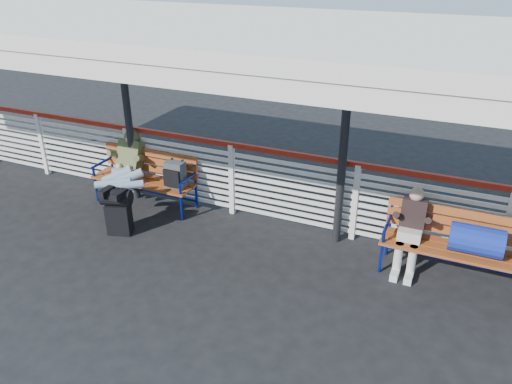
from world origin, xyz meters
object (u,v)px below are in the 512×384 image
at_px(bench_right, 467,240).
at_px(traveler_man, 124,173).
at_px(bench_left, 154,174).
at_px(luggage_stack, 118,210).
at_px(companion_person, 411,230).

height_order(bench_right, traveler_man, traveler_man).
height_order(bench_left, traveler_man, traveler_man).
relative_size(luggage_stack, bench_left, 0.41).
height_order(luggage_stack, bench_left, bench_left).
bearing_deg(bench_right, bench_left, 177.77).
height_order(bench_left, bench_right, same).
relative_size(luggage_stack, bench_right, 0.41).
xyz_separation_m(bench_right, companion_person, (-0.69, 0.00, -0.01)).
bearing_deg(bench_right, companion_person, 179.99).
bearing_deg(luggage_stack, bench_left, 74.21).
bearing_deg(traveler_man, bench_right, 1.89).
bearing_deg(traveler_man, luggage_stack, -61.81).
distance_m(bench_right, companion_person, 0.69).
xyz_separation_m(luggage_stack, bench_left, (-0.02, 1.01, 0.18)).
bearing_deg(luggage_stack, bench_right, -7.41).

